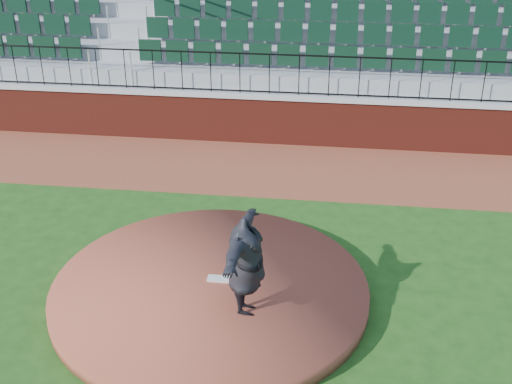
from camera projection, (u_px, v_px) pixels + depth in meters
ground at (245, 302)px, 11.01m from camera, size 90.00×90.00×0.00m
warning_track at (277, 168)px, 15.79m from camera, size 34.00×3.20×0.01m
field_wall at (283, 121)px, 16.94m from camera, size 34.00×0.35×1.20m
wall_cap at (284, 96)px, 16.65m from camera, size 34.00×0.45×0.10m
wall_railing at (284, 75)px, 16.40m from camera, size 34.00×0.05×1.00m
seating_stands at (293, 29)px, 18.60m from camera, size 34.00×5.10×4.60m
pitchers_mound at (210, 290)px, 11.10m from camera, size 5.27×5.27×0.25m
pitching_rubber at (227, 279)px, 11.13m from camera, size 0.67×0.17×0.04m
pitcher at (247, 266)px, 10.01m from camera, size 0.64×2.06×1.66m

